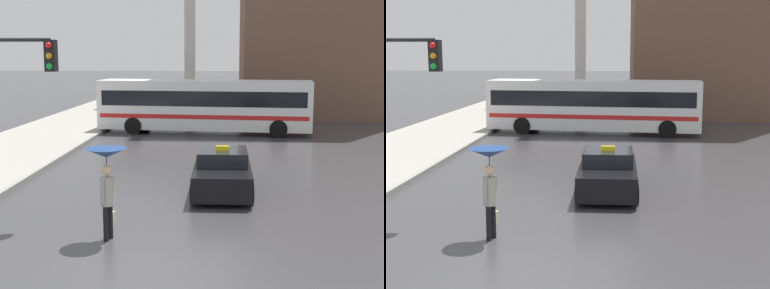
{
  "view_description": "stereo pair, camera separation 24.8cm",
  "coord_description": "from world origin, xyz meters",
  "views": [
    {
      "loc": [
        1.54,
        -9.88,
        4.37
      ],
      "look_at": [
        0.45,
        7.98,
        1.4
      ],
      "focal_mm": 50.0,
      "sensor_mm": 36.0,
      "label": 1
    },
    {
      "loc": [
        1.79,
        -9.87,
        4.37
      ],
      "look_at": [
        0.45,
        7.98,
        1.4
      ],
      "focal_mm": 50.0,
      "sensor_mm": 36.0,
      "label": 2
    }
  ],
  "objects": [
    {
      "name": "pedestrian_with_umbrella",
      "position": [
        -1.22,
        2.29,
        1.72
      ],
      "size": [
        0.96,
        0.96,
        2.23
      ],
      "rotation": [
        0.0,
        0.0,
        1.26
      ],
      "color": "black",
      "rests_on": "ground_plane"
    },
    {
      "name": "ground_plane",
      "position": [
        0.0,
        0.0,
        0.0
      ],
      "size": [
        300.0,
        300.0,
        0.0
      ],
      "primitive_type": "plane",
      "color": "#38383A"
    },
    {
      "name": "taxi",
      "position": [
        1.49,
        7.02,
        0.64
      ],
      "size": [
        1.91,
        4.08,
        1.53
      ],
      "rotation": [
        0.0,
        0.0,
        3.14
      ],
      "color": "black",
      "rests_on": "ground_plane"
    },
    {
      "name": "city_bus",
      "position": [
        0.4,
        20.54,
        1.68
      ],
      "size": [
        12.18,
        3.66,
        3.01
      ],
      "rotation": [
        0.0,
        0.0,
        -1.67
      ],
      "color": "silver",
      "rests_on": "ground_plane"
    }
  ]
}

